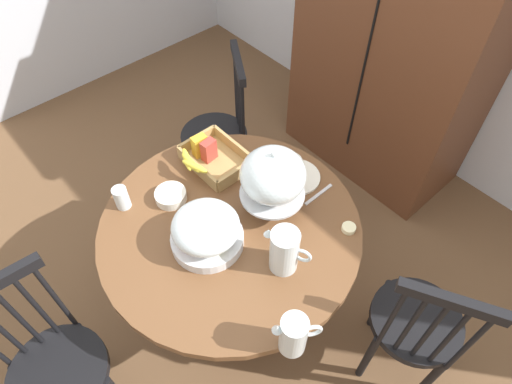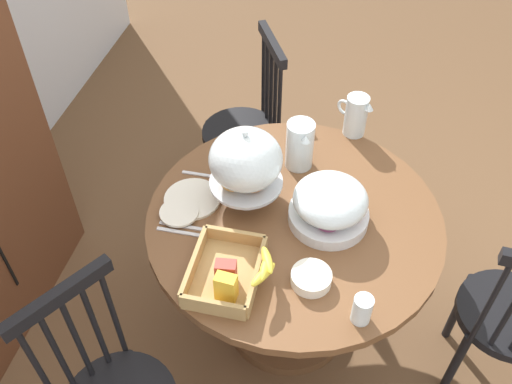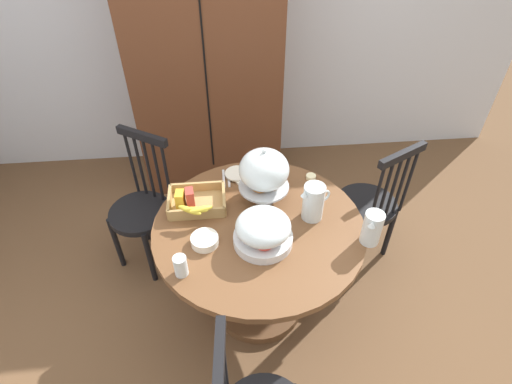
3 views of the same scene
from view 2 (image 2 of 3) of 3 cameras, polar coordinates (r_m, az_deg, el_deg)
The scene contains 17 objects.
ground_plane at distance 2.77m, azimuth 4.44°, elevation -12.17°, with size 10.00×10.00×0.00m, color brown.
dining_table at distance 2.32m, azimuth 3.63°, elevation -6.23°, with size 1.13×1.13×0.74m.
windsor_chair_near_window at distance 2.42m, azimuth 24.14°, elevation -11.64°, with size 0.40×0.40×0.97m.
windsor_chair_by_cabinet at distance 2.95m, azimuth -1.09°, elevation 6.04°, with size 0.45×0.45×0.97m.
pastry_stand_with_dome at distance 2.06m, azimuth -1.06°, elevation 3.02°, with size 0.28×0.28×0.34m.
fruit_platter_covered at distance 2.08m, azimuth 7.45°, elevation -1.29°, with size 0.30×0.30×0.18m.
orange_juice_pitcher at distance 2.48m, azimuth 10.01°, elevation 7.47°, with size 0.12×0.16×0.19m.
milk_pitcher at distance 2.29m, azimuth 4.42°, elevation 4.59°, with size 0.19×0.11×0.21m.
cereal_basket at distance 1.93m, azimuth -2.60°, elevation -8.22°, with size 0.32×0.30×0.12m.
china_plate_large at distance 2.21m, azimuth -6.45°, elevation -0.69°, with size 0.22×0.22×0.01m, color white.
china_plate_small at distance 2.15m, azimuth -7.75°, elevation -2.02°, with size 0.15×0.15×0.01m, color white.
cereal_bowl at distance 1.95m, azimuth 5.59°, elevation -8.64°, with size 0.14×0.14×0.04m, color white.
drinking_glass at distance 1.86m, azimuth 10.65°, elevation -11.56°, with size 0.06×0.06×0.11m, color silver.
butter_dish at distance 2.44m, azimuth -3.02°, elevation 5.14°, with size 0.06×0.06×0.02m, color beige.
table_knife at distance 2.13m, azimuth -7.54°, elevation -3.42°, with size 0.17×0.01×0.01m, color silver.
dinner_fork at distance 2.11m, azimuth -7.78°, elevation -4.02°, with size 0.17×0.01×0.01m, color silver.
soup_spoon at distance 2.31m, azimuth -5.44°, elevation 1.73°, with size 0.17×0.01×0.01m, color silver.
Camera 2 is at (-1.47, -0.11, 2.34)m, focal length 39.66 mm.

